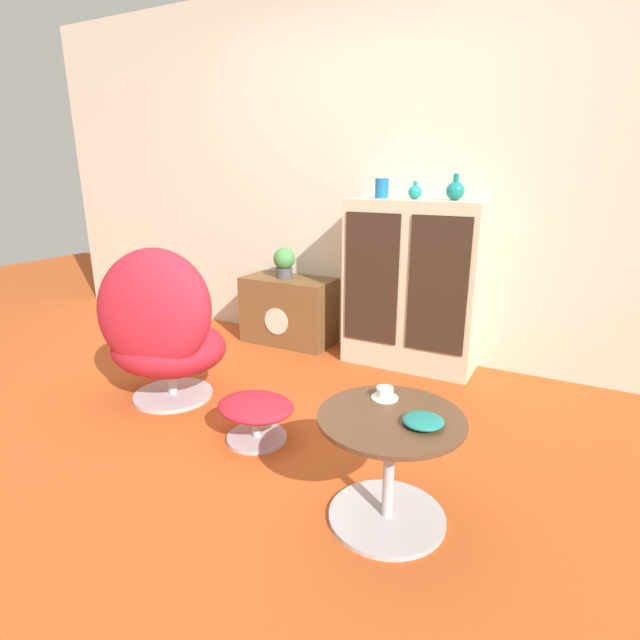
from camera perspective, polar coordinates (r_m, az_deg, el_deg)
ground_plane at (r=2.59m, az=-9.02°, el=-14.53°), size 12.00×12.00×0.00m
wall_back at (r=3.72m, az=6.83°, el=16.16°), size 6.40×0.06×2.60m
sideboard at (r=3.48m, az=10.49°, el=3.93°), size 0.90×0.39×1.15m
tv_console at (r=3.97m, az=-3.57°, el=1.12°), size 0.72×0.38×0.52m
egg_chair at (r=3.02m, az=-17.65°, el=-1.13°), size 0.83×0.79×0.96m
ottoman at (r=2.60m, az=-7.36°, el=-10.29°), size 0.40×0.34×0.23m
coffee_table at (r=2.02m, az=7.90°, el=-15.89°), size 0.56×0.56×0.46m
vase_leftmost at (r=3.49m, az=7.09°, el=14.72°), size 0.09×0.09×0.13m
vase_inner_left at (r=3.41m, az=10.81°, el=14.18°), size 0.09×0.09×0.11m
vase_inner_right at (r=3.34m, az=15.21°, el=14.10°), size 0.11×0.11×0.16m
potted_plant at (r=3.91m, az=-4.12°, el=6.66°), size 0.17×0.17×0.23m
teacup at (r=2.04m, az=7.47°, el=-8.34°), size 0.11×0.11×0.05m
bowl at (r=1.87m, az=11.71°, el=-11.21°), size 0.15×0.15×0.04m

